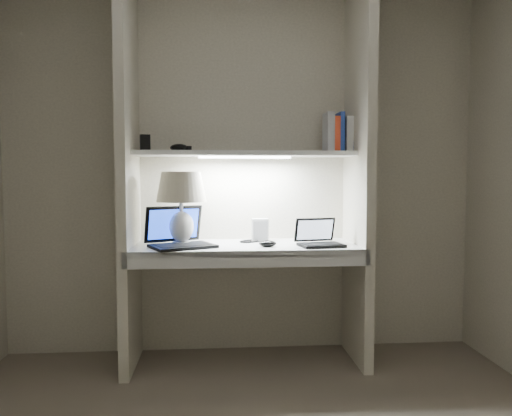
{
  "coord_description": "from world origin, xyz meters",
  "views": [
    {
      "loc": [
        -0.19,
        -1.93,
        1.21
      ],
      "look_at": [
        0.05,
        1.05,
        1.01
      ],
      "focal_mm": 35.0,
      "sensor_mm": 36.0,
      "label": 1
    }
  ],
  "objects": [
    {
      "name": "book_row",
      "position": [
        0.65,
        1.33,
        1.49
      ],
      "size": [
        0.24,
        0.17,
        0.26
      ],
      "color": "white",
      "rests_on": "shelf"
    },
    {
      "name": "speaker",
      "position": [
        0.1,
        1.37,
        0.85
      ],
      "size": [
        0.11,
        0.08,
        0.15
      ],
      "primitive_type": "cube",
      "rotation": [
        0.0,
        0.0,
        0.02
      ],
      "color": "silver",
      "rests_on": "desk"
    },
    {
      "name": "strip_light",
      "position": [
        0.0,
        1.32,
        1.33
      ],
      "size": [
        0.6,
        0.04,
        0.02
      ],
      "primitive_type": "cube",
      "color": "white",
      "rests_on": "shelf"
    },
    {
      "name": "sticky_note",
      "position": [
        -0.41,
        1.25,
        0.77
      ],
      "size": [
        0.08,
        0.08,
        0.0
      ],
      "primitive_type": "cube",
      "rotation": [
        0.0,
        0.0,
        0.26
      ],
      "color": "yellow",
      "rests_on": "desk"
    },
    {
      "name": "table_lamp",
      "position": [
        -0.41,
        1.24,
        1.08
      ],
      "size": [
        0.32,
        0.32,
        0.46
      ],
      "color": "white",
      "rests_on": "desk"
    },
    {
      "name": "shelf_gadget",
      "position": [
        -0.43,
        1.4,
        1.39
      ],
      "size": [
        0.13,
        0.11,
        0.05
      ],
      "primitive_type": "ellipsoid",
      "rotation": [
        0.0,
        0.0,
        -0.18
      ],
      "color": "black",
      "rests_on": "shelf"
    },
    {
      "name": "alcove_panel_right",
      "position": [
        0.73,
        1.23,
        1.25
      ],
      "size": [
        0.06,
        0.55,
        2.5
      ],
      "primitive_type": "cube",
      "color": "beige",
      "rests_on": "floor"
    },
    {
      "name": "laptop_netbook",
      "position": [
        0.45,
        1.13,
        0.81
      ],
      "size": [
        0.3,
        0.27,
        0.17
      ],
      "rotation": [
        0.0,
        0.0,
        0.18
      ],
      "color": "black",
      "rests_on": "desk"
    },
    {
      "name": "alcove_panel_left",
      "position": [
        -0.73,
        1.23,
        1.25
      ],
      "size": [
        0.06,
        0.55,
        2.5
      ],
      "primitive_type": "cube",
      "color": "beige",
      "rests_on": "floor"
    },
    {
      "name": "laptop_main",
      "position": [
        -0.42,
        1.17,
        0.83
      ],
      "size": [
        0.47,
        0.44,
        0.25
      ],
      "rotation": [
        0.0,
        0.0,
        0.44
      ],
      "color": "black",
      "rests_on": "desk"
    },
    {
      "name": "mouse",
      "position": [
        0.13,
        1.11,
        0.79
      ],
      "size": [
        0.11,
        0.07,
        0.04
      ],
      "primitive_type": "ellipsoid",
      "rotation": [
        0.0,
        0.0,
        0.01
      ],
      "color": "black",
      "rests_on": "desk"
    },
    {
      "name": "shelf",
      "position": [
        0.0,
        1.32,
        1.35
      ],
      "size": [
        1.4,
        0.36,
        0.03
      ],
      "primitive_type": "cube",
      "color": "silver",
      "rests_on": "back_wall"
    },
    {
      "name": "back_wall",
      "position": [
        0.0,
        1.5,
        1.25
      ],
      "size": [
        3.2,
        0.01,
        2.5
      ],
      "primitive_type": "cube",
      "color": "beige",
      "rests_on": "floor"
    },
    {
      "name": "desk_apron",
      "position": [
        0.0,
        0.96,
        0.72
      ],
      "size": [
        1.46,
        0.03,
        0.1
      ],
      "primitive_type": "cube",
      "color": "silver",
      "rests_on": "desk"
    },
    {
      "name": "cable_coil",
      "position": [
        0.04,
        1.34,
        0.78
      ],
      "size": [
        0.11,
        0.11,
        0.01
      ],
      "primitive_type": "torus",
      "rotation": [
        0.0,
        0.0,
        -0.09
      ],
      "color": "black",
      "rests_on": "desk"
    },
    {
      "name": "desk",
      "position": [
        0.0,
        1.23,
        0.75
      ],
      "size": [
        1.4,
        0.55,
        0.04
      ],
      "primitive_type": "cube",
      "color": "white",
      "rests_on": "alcove_panel_left"
    },
    {
      "name": "shelf_box",
      "position": [
        -0.64,
        1.33,
        1.42
      ],
      "size": [
        0.07,
        0.06,
        0.11
      ],
      "primitive_type": "cube",
      "rotation": [
        0.0,
        0.0,
        0.27
      ],
      "color": "black",
      "rests_on": "shelf"
    }
  ]
}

